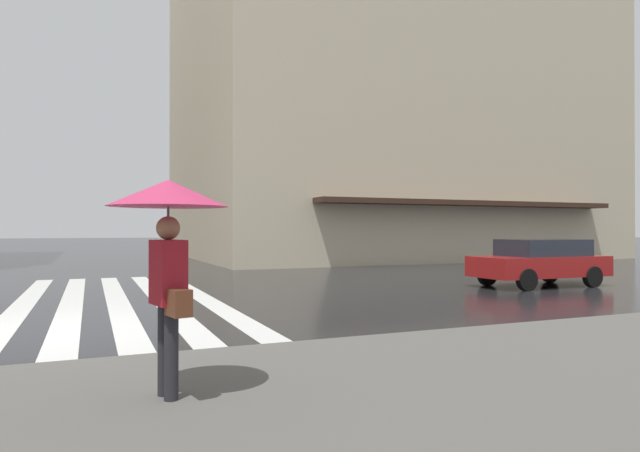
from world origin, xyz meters
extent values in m
plane|color=black|center=(0.00, 0.00, 0.00)|extent=(220.00, 220.00, 0.00)
cube|color=silver|center=(4.00, -3.11, 0.00)|extent=(13.00, 0.50, 0.01)
cube|color=silver|center=(4.00, -2.11, 0.00)|extent=(13.00, 0.50, 0.01)
cube|color=silver|center=(4.00, -1.11, 0.00)|extent=(13.00, 0.50, 0.01)
cube|color=silver|center=(4.00, -0.11, 0.00)|extent=(13.00, 0.50, 0.01)
cube|color=silver|center=(4.00, 0.89, 0.00)|extent=(13.00, 0.50, 0.01)
cube|color=beige|center=(22.50, -18.07, 9.80)|extent=(20.00, 24.07, 19.61)
cube|color=#382319|center=(11.90, -18.07, 3.00)|extent=(1.20, 16.85, 0.24)
cube|color=maroon|center=(2.50, -12.96, 0.61)|extent=(1.75, 4.10, 0.60)
cube|color=#232833|center=(2.50, -13.11, 1.16)|extent=(1.54, 2.46, 0.50)
cylinder|color=black|center=(1.68, -11.71, 0.31)|extent=(0.20, 0.62, 0.62)
cylinder|color=black|center=(3.33, -11.71, 0.31)|extent=(0.20, 0.62, 0.62)
cylinder|color=black|center=(1.68, -14.21, 0.31)|extent=(0.20, 0.62, 0.62)
cylinder|color=black|center=(3.33, -14.21, 0.31)|extent=(0.20, 0.62, 0.62)
cube|color=maroon|center=(-4.97, -1.17, 1.31)|extent=(0.44, 0.32, 0.60)
sphere|color=#936B4C|center=(-4.97, -1.17, 1.72)|extent=(0.22, 0.22, 0.22)
cylinder|color=#232328|center=(-4.88, -1.16, 0.58)|extent=(0.13, 0.13, 0.86)
cylinder|color=#232328|center=(-5.05, -1.19, 0.58)|extent=(0.13, 0.13, 0.86)
cube|color=brown|center=(-5.24, -1.23, 1.06)|extent=(0.31, 0.21, 0.24)
cone|color=#C63360|center=(-4.97, -1.17, 2.04)|extent=(1.11, 1.11, 0.25)
cylinder|color=#4C4C51|center=(-4.97, -1.17, 1.51)|extent=(0.02, 0.02, 0.81)
camera|label=1|loc=(-10.22, -0.51, 1.71)|focal=30.95mm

